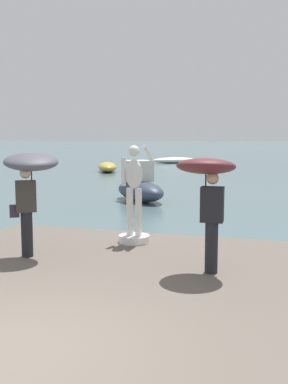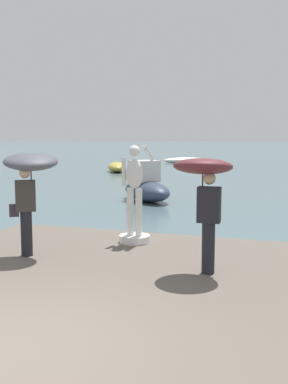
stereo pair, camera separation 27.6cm
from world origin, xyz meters
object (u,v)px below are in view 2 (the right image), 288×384
(onlooker_left, at_px, (29,174))
(onlooker_right, at_px, (205,182))
(boat_mid, at_px, (185,160))
(boat_far, at_px, (146,187))
(boat_near, at_px, (117,167))
(statue_white_figure, at_px, (135,203))

(onlooker_left, bearing_deg, onlooker_right, -1.09)
(boat_mid, distance_m, boat_far, 27.40)
(onlooker_left, xyz_separation_m, boat_near, (-8.40, 25.13, -1.63))
(onlooker_left, bearing_deg, statue_white_figure, 47.42)
(statue_white_figure, bearing_deg, onlooker_left, -132.58)
(statue_white_figure, distance_m, boat_mid, 36.76)
(onlooker_left, xyz_separation_m, onlooker_right, (3.43, -0.07, -0.04))
(statue_white_figure, relative_size, boat_far, 0.65)
(onlooker_right, bearing_deg, statue_white_figure, 137.18)
(onlooker_left, bearing_deg, boat_mid, 99.20)
(boat_mid, height_order, boat_far, boat_far)
(boat_near, bearing_deg, boat_far, -63.51)
(onlooker_left, distance_m, boat_far, 10.83)
(onlooker_left, xyz_separation_m, boat_far, (-1.20, 10.67, -1.41))
(statue_white_figure, distance_m, onlooker_left, 2.40)
(statue_white_figure, height_order, onlooker_right, statue_white_figure)
(boat_near, height_order, boat_far, boat_far)
(onlooker_right, distance_m, boat_far, 11.77)
(onlooker_right, relative_size, boat_far, 0.60)
(onlooker_right, height_order, boat_near, onlooker_right)
(onlooker_right, xyz_separation_m, boat_mid, (-9.53, 37.69, -1.66))
(boat_mid, bearing_deg, boat_near, -100.47)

